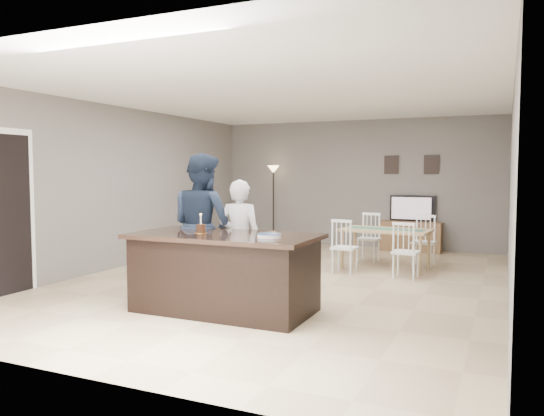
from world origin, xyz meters
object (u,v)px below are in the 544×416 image
at_px(plate_stack, 269,236).
at_px(television, 412,208).
at_px(kitchen_island, 225,272).
at_px(tv_console, 411,236).
at_px(woman, 240,239).
at_px(man, 203,225).
at_px(birthday_cake, 201,228).
at_px(floor_lamp, 273,183).
at_px(dining_table, 386,236).

bearing_deg(plate_stack, television, 84.12).
height_order(kitchen_island, tv_console, kitchen_island).
xyz_separation_m(woman, plate_stack, (0.73, -0.71, 0.16)).
bearing_deg(man, birthday_cake, 140.09).
xyz_separation_m(birthday_cake, plate_stack, (0.90, -0.06, -0.03)).
height_order(birthday_cake, floor_lamp, floor_lamp).
xyz_separation_m(birthday_cake, floor_lamp, (-1.54, 5.59, 0.40)).
bearing_deg(dining_table, television, 92.36).
xyz_separation_m(kitchen_island, plate_stack, (0.61, -0.10, 0.47)).
xyz_separation_m(dining_table, floor_lamp, (-2.97, 2.15, 0.80)).
relative_size(tv_console, woman, 0.79).
height_order(man, floor_lamp, man).
bearing_deg(plate_stack, kitchen_island, 170.59).
height_order(television, man, man).
distance_m(man, dining_table, 3.38).
bearing_deg(floor_lamp, man, -76.47).
bearing_deg(floor_lamp, plate_stack, -66.64).
bearing_deg(woman, television, -112.92).
relative_size(tv_console, television, 1.31).
xyz_separation_m(tv_console, woman, (-1.32, -4.96, 0.46)).
relative_size(plate_stack, floor_lamp, 0.15).
xyz_separation_m(woman, man, (-0.51, -0.06, 0.17)).
relative_size(kitchen_island, woman, 1.42).
relative_size(birthday_cake, plate_stack, 0.86).
bearing_deg(television, plate_stack, 84.12).
bearing_deg(dining_table, birthday_cake, -108.67).
distance_m(kitchen_island, tv_console, 5.70).
distance_m(kitchen_island, woman, 0.69).
relative_size(tv_console, dining_table, 0.71).
xyz_separation_m(tv_console, floor_lamp, (-3.03, -0.02, 1.05)).
xyz_separation_m(kitchen_island, television, (1.20, 5.64, 0.41)).
bearing_deg(man, television, -89.54).
xyz_separation_m(television, birthday_cake, (-1.49, -5.68, 0.09)).
bearing_deg(dining_table, tv_console, 92.31).
distance_m(tv_console, television, 0.57).
bearing_deg(woman, plate_stack, 127.48).
bearing_deg(woman, birthday_cake, 66.95).
bearing_deg(dining_table, woman, -110.36).
distance_m(television, plate_stack, 5.77).
bearing_deg(woman, floor_lamp, -79.13).
height_order(television, floor_lamp, floor_lamp).
relative_size(kitchen_island, floor_lamp, 1.23).
distance_m(kitchen_island, birthday_cake, 0.58).
bearing_deg(plate_stack, floor_lamp, 113.36).
bearing_deg(woman, kitchen_island, 92.64).
xyz_separation_m(tv_console, man, (-1.83, -5.02, 0.62)).
distance_m(tv_console, dining_table, 2.18).
bearing_deg(dining_table, man, -117.95).
bearing_deg(television, kitchen_island, 77.99).
bearing_deg(birthday_cake, plate_stack, -3.71).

